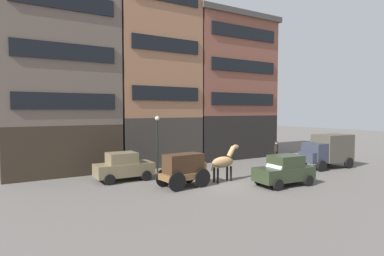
{
  "coord_description": "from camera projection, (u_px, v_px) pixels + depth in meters",
  "views": [
    {
      "loc": [
        -12.28,
        -15.96,
        4.55
      ],
      "look_at": [
        -1.07,
        2.06,
        3.39
      ],
      "focal_mm": 30.42,
      "sensor_mm": 36.0,
      "label": 1
    }
  ],
  "objects": [
    {
      "name": "ground_plane",
      "position": [
        224.0,
        183.0,
        20.26
      ],
      "size": [
        120.0,
        120.0,
        0.0
      ],
      "primitive_type": "plane",
      "color": "#605B56"
    },
    {
      "name": "building_far_left",
      "position": [
        56.0,
        56.0,
        24.33
      ],
      "size": [
        8.31,
        7.34,
        17.09
      ],
      "color": "#33281E",
      "rests_on": "ground_plane"
    },
    {
      "name": "building_center_left",
      "position": [
        148.0,
        71.0,
        28.31
      ],
      "size": [
        7.38,
        7.34,
        15.87
      ],
      "color": "#38332D",
      "rests_on": "ground_plane"
    },
    {
      "name": "building_center_right",
      "position": [
        221.0,
        88.0,
        32.55
      ],
      "size": [
        9.19,
        7.34,
        13.56
      ],
      "color": "black",
      "rests_on": "ground_plane"
    },
    {
      "name": "cargo_wagon",
      "position": [
        184.0,
        168.0,
        19.18
      ],
      "size": [
        3.0,
        1.7,
        1.98
      ],
      "color": "brown",
      "rests_on": "ground_plane"
    },
    {
      "name": "draft_horse",
      "position": [
        224.0,
        162.0,
        20.73
      ],
      "size": [
        2.35,
        0.72,
        2.3
      ],
      "color": "#937047",
      "rests_on": "ground_plane"
    },
    {
      "name": "delivery_truck_near",
      "position": [
        327.0,
        150.0,
        25.62
      ],
      "size": [
        4.48,
        2.43,
        2.62
      ],
      "color": "#333847",
      "rests_on": "ground_plane"
    },
    {
      "name": "sedan_dark",
      "position": [
        284.0,
        170.0,
        19.63
      ],
      "size": [
        3.8,
        2.07,
        1.83
      ],
      "color": "#2D3823",
      "rests_on": "ground_plane"
    },
    {
      "name": "sedan_light",
      "position": [
        124.0,
        167.0,
        20.99
      ],
      "size": [
        3.73,
        1.92,
        1.83
      ],
      "color": "#7A6B4C",
      "rests_on": "ground_plane"
    },
    {
      "name": "pedestrian_officer",
      "position": [
        276.0,
        150.0,
        29.14
      ],
      "size": [
        0.47,
        0.47,
        1.79
      ],
      "color": "black",
      "rests_on": "ground_plane"
    },
    {
      "name": "streetlamp_curbside",
      "position": [
        157.0,
        136.0,
        23.69
      ],
      "size": [
        0.32,
        0.32,
        4.12
      ],
      "color": "black",
      "rests_on": "ground_plane"
    },
    {
      "name": "fire_hydrant_curbside",
      "position": [
        198.0,
        162.0,
        26.11
      ],
      "size": [
        0.24,
        0.24,
        0.83
      ],
      "color": "maroon",
      "rests_on": "ground_plane"
    }
  ]
}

